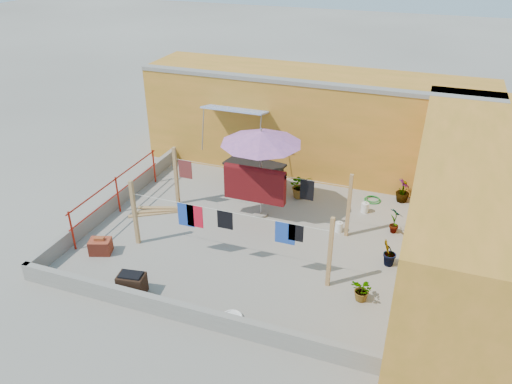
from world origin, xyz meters
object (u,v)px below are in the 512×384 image
brazier (132,284)px  water_jug_a (339,227)px  green_hose (373,200)px  water_jug_b (365,208)px  white_basin (232,318)px  plant_back_a (300,186)px  patio_umbrella (261,138)px  outdoor_table (255,166)px  brick_stack (101,246)px

brazier → water_jug_a: size_ratio=2.04×
green_hose → water_jug_b: bearing=-98.6°
white_basin → water_jug_a: size_ratio=1.42×
water_jug_b → plant_back_a: (-1.99, 0.24, 0.23)m
patio_umbrella → brazier: size_ratio=4.35×
white_basin → patio_umbrella: bearing=101.5°
outdoor_table → white_basin: 5.99m
patio_umbrella → green_hose: bearing=34.1°
patio_umbrella → water_jug_b: 3.71m
brazier → brick_stack: bearing=146.2°
patio_umbrella → brazier: (-1.55, -4.19, -2.10)m
white_basin → water_jug_b: bearing=70.6°
white_basin → outdoor_table: bearing=105.6°
brazier → white_basin: brazier is taller
outdoor_table → white_basin: (1.60, -5.72, -0.72)m
brick_stack → green_hose: size_ratio=1.24×
water_jug_a → green_hose: water_jug_a is taller
brick_stack → brazier: (1.60, -1.07, 0.06)m
outdoor_table → water_jug_b: 3.56m
water_jug_a → water_jug_b: size_ratio=0.93×
brick_stack → plant_back_a: 5.99m
white_basin → plant_back_a: 5.63m
brazier → water_jug_b: brazier is taller
brazier → water_jug_a: brazier is taller
water_jug_b → green_hose: 0.79m
outdoor_table → brick_stack: bearing=-117.4°
plant_back_a → water_jug_b: bearing=-7.0°
brick_stack → water_jug_a: (5.41, 3.03, -0.06)m
brick_stack → water_jug_b: bearing=36.0°
outdoor_table → green_hose: bearing=6.7°
water_jug_a → outdoor_table: bearing=151.9°
outdoor_table → brick_stack: 5.25m
green_hose → outdoor_table: bearing=-173.3°
water_jug_a → green_hose: 2.12m
white_basin → brick_stack: bearing=164.8°
water_jug_a → brick_stack: bearing=-150.7°
white_basin → plant_back_a: bearing=91.0°
patio_umbrella → green_hose: size_ratio=5.64×
patio_umbrella → water_jug_b: bearing=23.1°
patio_umbrella → water_jug_a: 3.16m
brick_stack → water_jug_a: bearing=29.3°
patio_umbrella → water_jug_b: patio_umbrella is taller
white_basin → water_jug_b: size_ratio=1.32×
patio_umbrella → outdoor_table: patio_umbrella is taller
patio_umbrella → green_hose: 4.17m
brazier → water_jug_b: size_ratio=1.89×
brazier → water_jug_a: bearing=47.1°
brick_stack → brazier: bearing=-33.8°
brazier → plant_back_a: plant_back_a is taller
outdoor_table → green_hose: size_ratio=3.84×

